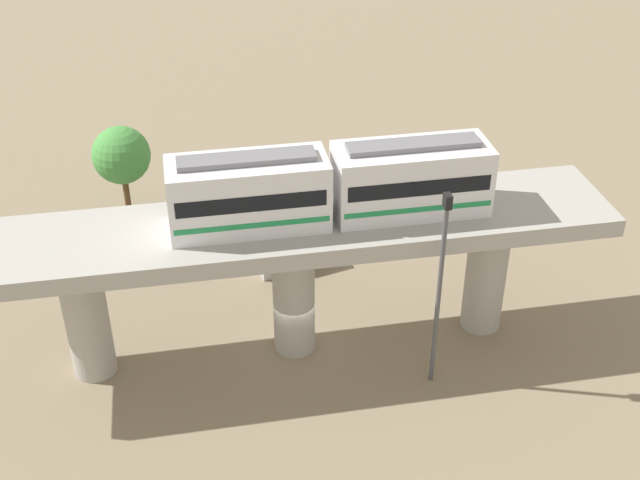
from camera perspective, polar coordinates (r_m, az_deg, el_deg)
name	(u,v)px	position (r m, az deg, el deg)	size (l,w,h in m)	color
ground_plane	(295,345)	(39.54, -1.73, -7.21)	(120.00, 120.00, 0.00)	#84755B
viaduct	(293,253)	(36.41, -1.87, -0.88)	(5.20, 28.00, 6.87)	#A8A59E
train	(331,186)	(35.01, 0.75, 3.73)	(2.64, 13.55, 3.24)	white
parked_car_silver	(295,252)	(44.63, -1.72, -0.79)	(2.77, 4.51, 1.76)	#B2B5BA
parked_car_orange	(422,204)	(49.29, 6.95, 2.47)	(2.16, 4.34, 1.76)	orange
parked_car_blue	(161,246)	(45.89, -10.79, -0.39)	(2.57, 4.47, 1.76)	#284CB7
tree_mid_lot	(121,155)	(49.00, -13.40, 5.63)	(3.33, 3.33, 5.47)	brown
signal_post	(440,283)	(34.83, 8.17, -2.95)	(0.44, 0.28, 9.47)	#4C4C51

